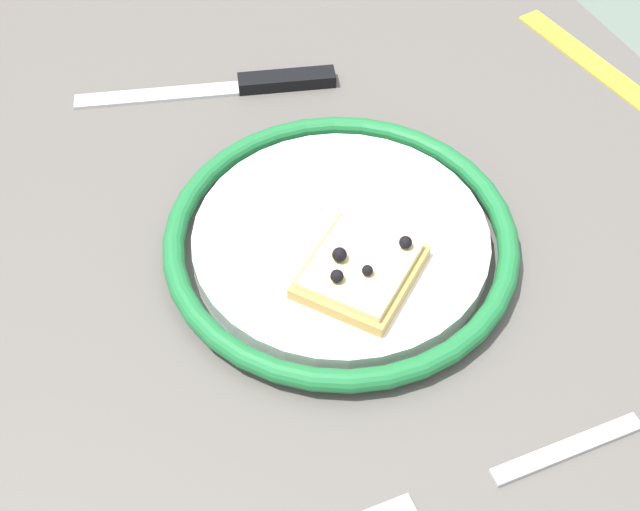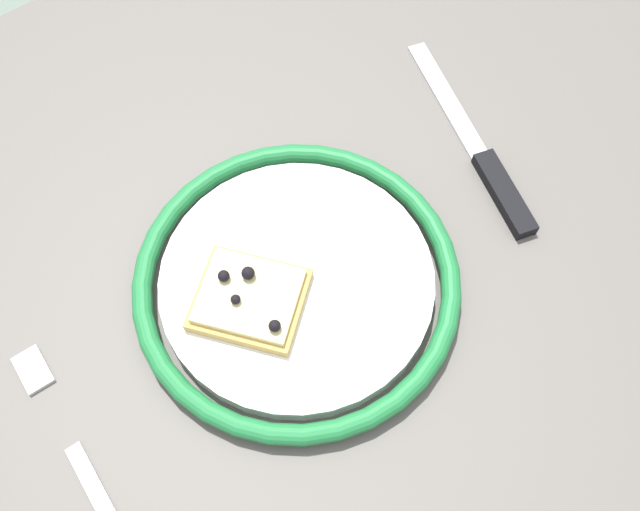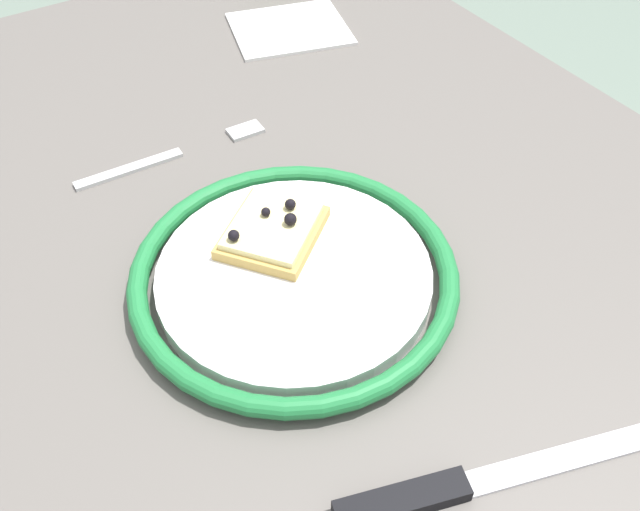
# 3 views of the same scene
# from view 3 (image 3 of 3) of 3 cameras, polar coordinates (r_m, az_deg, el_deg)

# --- Properties ---
(dining_table) EXTENTS (1.15, 0.81, 0.74)m
(dining_table) POSITION_cam_3_polar(r_m,az_deg,el_deg) (0.69, -0.55, -4.75)
(dining_table) COLOR #5B5651
(dining_table) RESTS_ON ground_plane
(plate) EXTENTS (0.27, 0.27, 0.02)m
(plate) POSITION_cam_3_polar(r_m,az_deg,el_deg) (0.58, -2.14, -1.62)
(plate) COLOR white
(plate) RESTS_ON dining_table
(pizza_slice_near) EXTENTS (0.11, 0.11, 0.03)m
(pizza_slice_near) POSITION_cam_3_polar(r_m,az_deg,el_deg) (0.60, -3.91, 2.10)
(pizza_slice_near) COLOR tan
(pizza_slice_near) RESTS_ON plate
(knife) EXTENTS (0.09, 0.24, 0.01)m
(knife) POSITION_cam_3_polar(r_m,az_deg,el_deg) (0.49, 10.53, -18.30)
(knife) COLOR silver
(knife) RESTS_ON dining_table
(fork) EXTENTS (0.02, 0.20, 0.00)m
(fork) POSITION_cam_3_polar(r_m,az_deg,el_deg) (0.73, -11.86, 8.15)
(fork) COLOR silver
(fork) RESTS_ON dining_table
(napkin) EXTENTS (0.16, 0.17, 0.00)m
(napkin) POSITION_cam_3_polar(r_m,az_deg,el_deg) (0.93, -2.51, 18.10)
(napkin) COLOR white
(napkin) RESTS_ON dining_table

